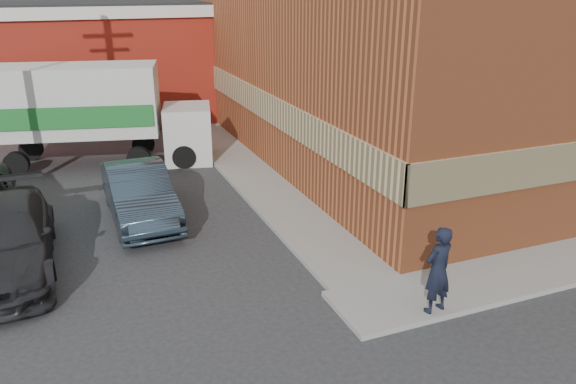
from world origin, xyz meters
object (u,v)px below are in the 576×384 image
object	(u,v)px
man	(438,270)
suv_b	(2,240)
brick_building	(437,31)
box_truck	(98,108)
sedan	(139,194)
warehouse	(40,63)

from	to	relation	value
man	suv_b	bearing A→B (deg)	-45.13
brick_building	box_truck	world-z (taller)	brick_building
brick_building	box_truck	distance (m)	13.11
sedan	suv_b	distance (m)	3.94
warehouse	suv_b	bearing A→B (deg)	-93.33
sedan	suv_b	bearing A→B (deg)	-151.41
box_truck	man	bearing A→B (deg)	-54.78
warehouse	man	bearing A→B (deg)	-71.24
suv_b	box_truck	size ratio (longest dim) A/B	0.71
man	box_truck	world-z (taller)	box_truck
brick_building	warehouse	size ratio (longest dim) A/B	1.12
sedan	warehouse	bearing A→B (deg)	98.49
brick_building	suv_b	size ratio (longest dim) A/B	3.32
brick_building	sedan	xyz separation A→B (m)	(-12.02, -3.16, -3.91)
warehouse	box_truck	world-z (taller)	warehouse
warehouse	man	xyz separation A→B (m)	(7.32, -21.55, -1.76)
man	box_truck	xyz separation A→B (m)	(-5.38, 13.28, 1.07)
man	box_truck	distance (m)	14.37
suv_b	sedan	bearing A→B (deg)	30.11
brick_building	suv_b	xyz separation A→B (m)	(-15.44, -5.13, -3.88)
brick_building	warehouse	distance (m)	18.30
man	brick_building	bearing A→B (deg)	-136.10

